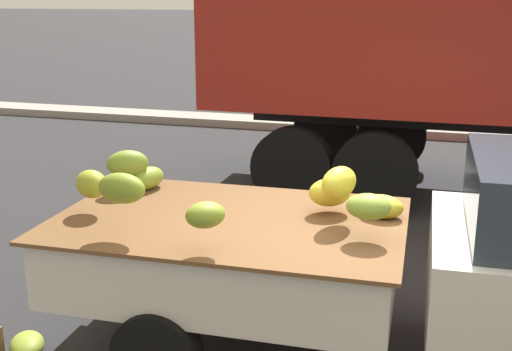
{
  "coord_description": "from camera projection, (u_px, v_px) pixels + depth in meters",
  "views": [
    {
      "loc": [
        0.42,
        -4.55,
        2.74
      ],
      "look_at": [
        -0.93,
        0.07,
        1.4
      ],
      "focal_mm": 45.53,
      "sensor_mm": 36.0,
      "label": 1
    }
  ],
  "objects": [
    {
      "name": "pickup_truck",
      "position": [
        479.0,
        267.0,
        4.59
      ],
      "size": [
        4.74,
        1.87,
        1.7
      ],
      "rotation": [
        0.0,
        0.0,
        0.03
      ],
      "color": "silver",
      "rests_on": "ground"
    },
    {
      "name": "curb_strip",
      "position": [
        420.0,
        131.0,
        13.1
      ],
      "size": [
        80.0,
        0.8,
        0.16
      ],
      "primitive_type": "cube",
      "color": "gray",
      "rests_on": "ground"
    },
    {
      "name": "fallen_banana_bunch_near_tailgate",
      "position": [
        27.0,
        345.0,
        5.1
      ],
      "size": [
        0.43,
        0.46,
        0.16
      ],
      "primitive_type": "ellipsoid",
      "rotation": [
        0.0,
        0.0,
        2.15
      ],
      "color": "#8BA331",
      "rests_on": "ground"
    }
  ]
}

